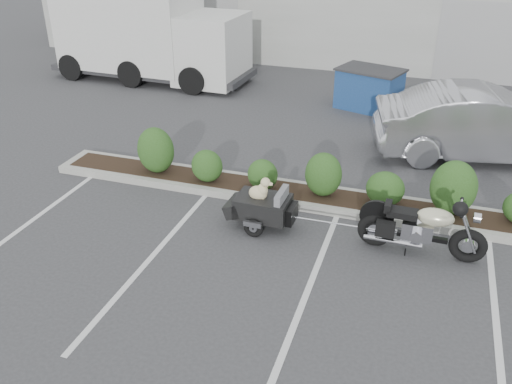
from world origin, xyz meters
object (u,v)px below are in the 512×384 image
(pet_trailer, at_px, (262,206))
(delivery_truck, at_px, (149,35))
(sedan, at_px, (486,124))
(dumpster, at_px, (369,89))
(motorcycle, at_px, (422,229))

(pet_trailer, distance_m, delivery_truck, 10.42)
(sedan, relative_size, delivery_truck, 0.72)
(pet_trailer, height_order, delivery_truck, delivery_truck)
(sedan, distance_m, dumpster, 4.05)
(motorcycle, relative_size, pet_trailer, 1.26)
(dumpster, xyz_separation_m, delivery_truck, (-7.41, 0.79, 0.90))
(sedan, bearing_deg, delivery_truck, 58.99)
(motorcycle, distance_m, delivery_truck, 12.35)
(pet_trailer, height_order, dumpster, dumpster)
(motorcycle, distance_m, sedan, 4.74)
(motorcycle, relative_size, delivery_truck, 0.31)
(motorcycle, bearing_deg, delivery_truck, 140.02)
(delivery_truck, bearing_deg, pet_trailer, -48.62)
(sedan, bearing_deg, dumpster, 35.50)
(delivery_truck, bearing_deg, dumpster, -3.57)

